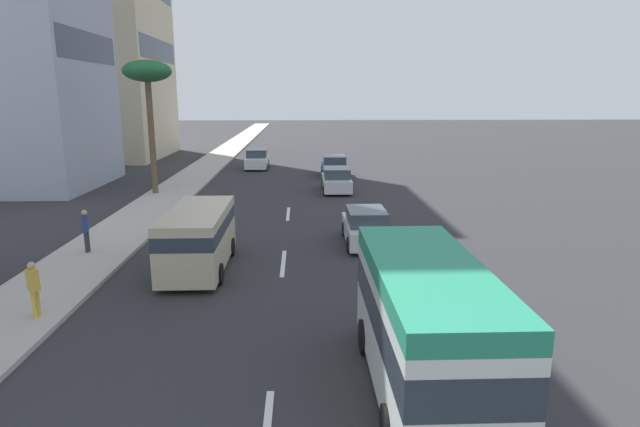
% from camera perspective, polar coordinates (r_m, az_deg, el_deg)
% --- Properties ---
extents(ground_plane, '(198.00, 198.00, 0.00)m').
position_cam_1_polar(ground_plane, '(36.01, -3.19, 2.76)').
color(ground_plane, '#2D2D30').
extents(sidewalk_right, '(162.00, 3.14, 0.15)m').
position_cam_1_polar(sidewalk_right, '(36.92, -15.02, 2.71)').
color(sidewalk_right, '#B2ADA3').
rests_on(sidewalk_right, ground_plane).
extents(lane_stripe_mid, '(3.20, 0.16, 0.01)m').
position_cam_1_polar(lane_stripe_mid, '(20.04, -4.00, -5.37)').
color(lane_stripe_mid, silver).
rests_on(lane_stripe_mid, ground_plane).
extents(lane_stripe_far, '(3.20, 0.16, 0.01)m').
position_cam_1_polar(lane_stripe_far, '(28.20, -3.47, -0.02)').
color(lane_stripe_far, silver).
rests_on(lane_stripe_far, ground_plane).
extents(minibus_lead, '(6.31, 2.32, 2.88)m').
position_cam_1_polar(minibus_lead, '(11.39, 11.43, -11.58)').
color(minibus_lead, silver).
rests_on(minibus_lead, ground_plane).
extents(car_second, '(4.24, 1.85, 1.59)m').
position_cam_1_polar(car_second, '(34.60, 1.79, 3.63)').
color(car_second, silver).
rests_on(car_second, ground_plane).
extents(van_third, '(5.37, 2.12, 2.22)m').
position_cam_1_polar(van_third, '(19.47, -13.05, -2.31)').
color(van_third, beige).
rests_on(van_third, ground_plane).
extents(car_fourth, '(4.08, 1.79, 1.54)m').
position_cam_1_polar(car_fourth, '(22.45, 4.98, -1.48)').
color(car_fourth, silver).
rests_on(car_fourth, ground_plane).
extents(car_fifth, '(4.02, 1.90, 1.66)m').
position_cam_1_polar(car_fifth, '(45.82, -6.83, 5.82)').
color(car_fifth, white).
rests_on(car_fifth, ground_plane).
extents(car_sixth, '(4.22, 1.92, 1.59)m').
position_cam_1_polar(car_sixth, '(41.53, 1.54, 5.16)').
color(car_sixth, '#1E478C').
rests_on(car_sixth, ground_plane).
extents(pedestrian_near_lamp, '(0.37, 0.39, 1.61)m').
position_cam_1_polar(pedestrian_near_lamp, '(16.69, -28.59, -7.01)').
color(pedestrian_near_lamp, gold).
rests_on(pedestrian_near_lamp, sidewalk_right).
extents(pedestrian_mid_block, '(0.37, 0.30, 1.70)m').
position_cam_1_polar(pedestrian_mid_block, '(22.59, -24.04, -1.53)').
color(pedestrian_mid_block, '#333338').
rests_on(pedestrian_mid_block, sidewalk_right).
extents(palm_tree, '(2.92, 2.92, 8.14)m').
position_cam_1_polar(palm_tree, '(34.51, -18.19, 13.93)').
color(palm_tree, brown).
rests_on(palm_tree, sidewalk_right).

